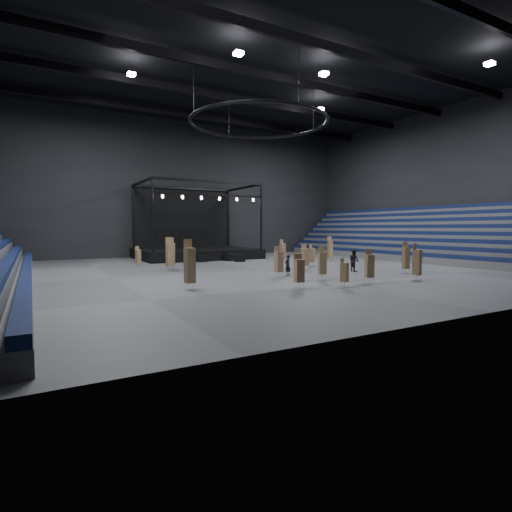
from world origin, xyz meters
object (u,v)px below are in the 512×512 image
chair_stack_8 (190,264)px  chair_stack_1 (169,254)px  chair_stack_7 (138,256)px  chair_stack_3 (283,251)px  chair_stack_5 (279,261)px  chair_stack_12 (305,256)px  flight_case_right (230,257)px  man_center (288,265)px  chair_stack_10 (344,272)px  chair_stack_0 (322,262)px  chair_stack_13 (312,255)px  chair_stack_15 (369,265)px  chair_stack_11 (406,257)px  chair_stack_4 (171,253)px  chair_stack_14 (299,270)px  chair_stack_2 (417,262)px  chair_stack_9 (417,257)px  crew_member (354,260)px  chair_stack_6 (330,249)px  flight_case_left (202,259)px  stage (194,246)px  flight_case_mid (240,258)px

chair_stack_8 → chair_stack_1: bearing=72.6°
chair_stack_7 → chair_stack_3: bearing=-28.7°
chair_stack_5 → chair_stack_12: (4.96, 3.39, -0.02)m
flight_case_right → man_center: bearing=-98.5°
chair_stack_10 → man_center: chair_stack_10 is taller
chair_stack_0 → chair_stack_5: size_ratio=1.01×
chair_stack_7 → chair_stack_13: size_ratio=0.96×
chair_stack_15 → man_center: size_ratio=1.42×
man_center → chair_stack_8: bearing=-3.1°
chair_stack_1 → chair_stack_13: chair_stack_1 is taller
chair_stack_11 → chair_stack_15: (-7.20, -3.06, -0.11)m
chair_stack_0 → chair_stack_4: size_ratio=0.83×
flight_case_right → chair_stack_5: chair_stack_5 is taller
chair_stack_12 → chair_stack_14: 11.15m
flight_case_right → chair_stack_8: size_ratio=0.43×
chair_stack_1 → chair_stack_2: (13.59, -14.66, -0.15)m
chair_stack_9 → chair_stack_10: (-13.63, -5.48, -0.06)m
chair_stack_1 → chair_stack_8: chair_stack_8 is taller
chair_stack_10 → crew_member: (7.09, 6.70, -0.04)m
man_center → crew_member: (6.67, -0.33, 0.13)m
chair_stack_13 → chair_stack_10: bearing=-137.0°
man_center → chair_stack_7: bearing=-79.3°
chair_stack_3 → chair_stack_4: bearing=-179.3°
flight_case_right → chair_stack_1: size_ratio=0.45×
chair_stack_2 → chair_stack_12: chair_stack_2 is taller
chair_stack_11 → chair_stack_12: bearing=150.0°
chair_stack_1 → chair_stack_7: (-1.49, 5.20, -0.44)m
chair_stack_11 → chair_stack_5: bearing=-177.7°
chair_stack_0 → chair_stack_6: chair_stack_6 is taller
chair_stack_6 → chair_stack_11: 12.45m
chair_stack_9 → chair_stack_5: bearing=170.5°
flight_case_right → chair_stack_5: (-3.62, -15.91, 0.82)m
chair_stack_10 → chair_stack_11: bearing=-5.1°
chair_stack_15 → chair_stack_5: bearing=144.6°
flight_case_left → chair_stack_14: (-2.15, -21.31, 0.79)m
stage → flight_case_mid: size_ratio=11.67×
chair_stack_4 → chair_stack_10: bearing=-63.4°
chair_stack_14 → crew_member: chair_stack_14 is taller
chair_stack_8 → stage: bearing=62.5°
chair_stack_4 → chair_stack_14: 15.20m
chair_stack_7 → chair_stack_9: size_ratio=1.00×
stage → chair_stack_1: stage is taller
stage → chair_stack_7: (-8.87, -8.36, -0.40)m
chair_stack_9 → flight_case_right: bearing=116.7°
chair_stack_9 → chair_stack_12: chair_stack_12 is taller
chair_stack_13 → chair_stack_15: 12.86m
chair_stack_0 → man_center: chair_stack_0 is taller
flight_case_right → chair_stack_7: size_ratio=0.66×
chair_stack_10 → chair_stack_3: bearing=44.5°
chair_stack_2 → chair_stack_8: size_ratio=0.85×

